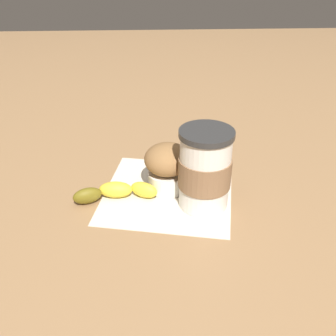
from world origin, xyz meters
name	(u,v)px	position (x,y,z in m)	size (l,w,h in m)	color
ground_plane	(168,193)	(0.00, 0.00, 0.00)	(3.00, 3.00, 0.00)	#936D47
paper_napkin	(168,192)	(0.00, 0.00, 0.00)	(0.24, 0.24, 0.00)	beige
coffee_cup	(205,170)	(-0.06, 0.04, 0.07)	(0.09, 0.09, 0.15)	silver
muffin	(168,166)	(0.00, -0.01, 0.05)	(0.09, 0.09, 0.09)	white
banana	(116,191)	(0.10, 0.02, 0.02)	(0.16, 0.06, 0.03)	yellow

